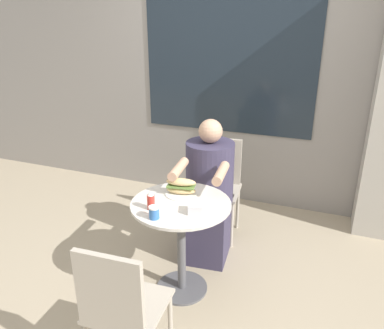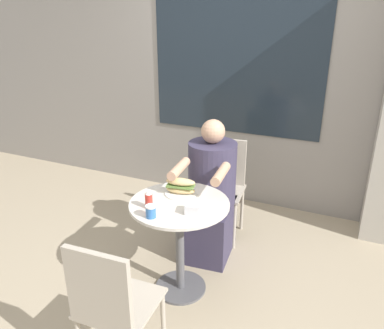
{
  "view_description": "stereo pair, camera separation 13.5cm",
  "coord_description": "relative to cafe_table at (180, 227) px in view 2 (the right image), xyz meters",
  "views": [
    {
      "loc": [
        0.88,
        -2.05,
        1.86
      ],
      "look_at": [
        0.0,
        0.2,
        0.91
      ],
      "focal_mm": 35.0,
      "sensor_mm": 36.0,
      "label": 1
    },
    {
      "loc": [
        1.0,
        -2.0,
        1.86
      ],
      "look_at": [
        0.0,
        0.2,
        0.91
      ],
      "focal_mm": 35.0,
      "sensor_mm": 36.0,
      "label": 2
    }
  ],
  "objects": [
    {
      "name": "sandwich_on_plate",
      "position": [
        -0.05,
        0.12,
        0.24
      ],
      "size": [
        0.22,
        0.22,
        0.12
      ],
      "rotation": [
        0.0,
        0.0,
        0.17
      ],
      "color": "white",
      "rests_on": "cafe_table"
    },
    {
      "name": "cafe_table",
      "position": [
        0.0,
        0.0,
        0.0
      ],
      "size": [
        0.68,
        0.68,
        0.71
      ],
      "color": "beige",
      "rests_on": "ground_plane"
    },
    {
      "name": "storefront_wall",
      "position": [
        -0.0,
        1.63,
        0.89
      ],
      "size": [
        8.0,
        0.09,
        2.8
      ],
      "color": "gray",
      "rests_on": "ground_plane"
    },
    {
      "name": "ground_plane",
      "position": [
        0.0,
        0.0,
        -0.52
      ],
      "size": [
        8.0,
        8.0,
        0.0
      ],
      "primitive_type": "plane",
      "color": "tan"
    },
    {
      "name": "empty_chair_across",
      "position": [
        0.0,
        -0.8,
        0.01
      ],
      "size": [
        0.4,
        0.4,
        0.87
      ],
      "rotation": [
        0.0,
        0.0,
        0.06
      ],
      "color": "#ADA393",
      "rests_on": "ground_plane"
    },
    {
      "name": "drink_cup",
      "position": [
        -0.07,
        -0.25,
        0.23
      ],
      "size": [
        0.07,
        0.07,
        0.08
      ],
      "color": "#336BB7",
      "rests_on": "cafe_table"
    },
    {
      "name": "napkin_box",
      "position": [
        0.14,
        -0.09,
        0.22
      ],
      "size": [
        0.11,
        0.11,
        0.06
      ],
      "rotation": [
        0.0,
        0.0,
        0.31
      ],
      "color": "silver",
      "rests_on": "cafe_table"
    },
    {
      "name": "condiment_bottle",
      "position": [
        -0.15,
        -0.15,
        0.25
      ],
      "size": [
        0.05,
        0.05,
        0.13
      ],
      "color": "red",
      "rests_on": "cafe_table"
    },
    {
      "name": "diner_chair",
      "position": [
        -0.0,
        0.89,
        0.01
      ],
      "size": [
        0.42,
        0.42,
        0.87
      ],
      "rotation": [
        0.0,
        0.0,
        3.25
      ],
      "color": "#ADA393",
      "rests_on": "ground_plane"
    },
    {
      "name": "seated_diner",
      "position": [
        0.01,
        0.54,
        -0.03
      ],
      "size": [
        0.44,
        0.71,
        1.14
      ],
      "rotation": [
        0.0,
        0.0,
        3.25
      ],
      "color": "#38334C",
      "rests_on": "ground_plane"
    }
  ]
}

